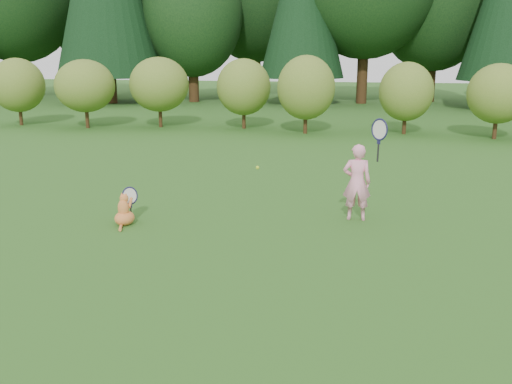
# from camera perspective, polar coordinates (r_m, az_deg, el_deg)

# --- Properties ---
(ground) EXTENTS (100.00, 100.00, 0.00)m
(ground) POSITION_cam_1_polar(r_m,az_deg,el_deg) (8.63, -2.34, -5.71)
(ground) COLOR #205217
(ground) RESTS_ON ground
(shrub_row) EXTENTS (28.00, 3.00, 2.80)m
(shrub_row) POSITION_cam_1_polar(r_m,az_deg,el_deg) (21.04, 5.99, 9.71)
(shrub_row) COLOR #587223
(shrub_row) RESTS_ON ground
(child) EXTENTS (0.73, 0.45, 2.02)m
(child) POSITION_cam_1_polar(r_m,az_deg,el_deg) (10.08, 10.12, 1.14)
(child) COLOR pink
(child) RESTS_ON ground
(cat) EXTENTS (0.41, 0.76, 0.76)m
(cat) POSITION_cam_1_polar(r_m,az_deg,el_deg) (10.00, -13.04, -1.59)
(cat) COLOR #C25D25
(cat) RESTS_ON ground
(tennis_ball) EXTENTS (0.06, 0.06, 0.06)m
(tennis_ball) POSITION_cam_1_polar(r_m,az_deg,el_deg) (10.36, 0.15, 2.46)
(tennis_ball) COLOR #B0D719
(tennis_ball) RESTS_ON ground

